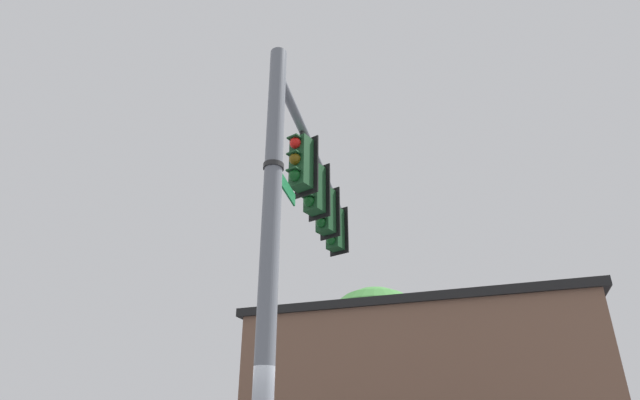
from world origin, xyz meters
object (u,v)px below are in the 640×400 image
at_px(street_name_sign, 280,177).
at_px(bird_flying, 282,102).
at_px(traffic_light_nearest_pole, 301,162).
at_px(traffic_light_mid_inner, 314,189).
at_px(traffic_light_arm_end, 335,229).
at_px(traffic_light_mid_outer, 325,210).

height_order(street_name_sign, bird_flying, bird_flying).
bearing_deg(street_name_sign, traffic_light_nearest_pole, -65.65).
height_order(traffic_light_nearest_pole, bird_flying, bird_flying).
height_order(traffic_light_mid_inner, street_name_sign, traffic_light_mid_inner).
height_order(traffic_light_nearest_pole, traffic_light_mid_inner, same).
bearing_deg(bird_flying, traffic_light_arm_end, -155.44).
bearing_deg(traffic_light_nearest_pole, traffic_light_arm_end, -66.03).
bearing_deg(street_name_sign, bird_flying, -48.00).
bearing_deg(street_name_sign, traffic_light_mid_outer, -65.89).
xyz_separation_m(traffic_light_mid_inner, street_name_sign, (-0.98, 2.19, -0.98)).
relative_size(traffic_light_nearest_pole, traffic_light_mid_inner, 1.00).
height_order(traffic_light_mid_outer, traffic_light_arm_end, same).
height_order(traffic_light_mid_inner, traffic_light_arm_end, same).
bearing_deg(traffic_light_nearest_pole, traffic_light_mid_inner, -66.03).
bearing_deg(traffic_light_mid_outer, traffic_light_nearest_pole, 113.97).
height_order(traffic_light_nearest_pole, street_name_sign, traffic_light_nearest_pole).
relative_size(traffic_light_mid_inner, bird_flying, 4.36).
xyz_separation_m(traffic_light_mid_inner, traffic_light_arm_end, (0.91, -2.05, 0.00)).
distance_m(traffic_light_nearest_pole, traffic_light_mid_outer, 2.24).
relative_size(traffic_light_arm_end, bird_flying, 4.36).
bearing_deg(traffic_light_arm_end, traffic_light_nearest_pole, 113.97).
distance_m(traffic_light_nearest_pole, street_name_sign, 1.61).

